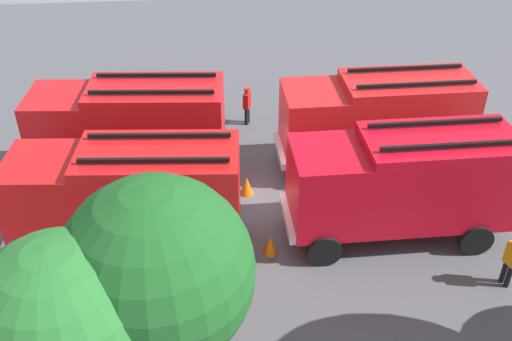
% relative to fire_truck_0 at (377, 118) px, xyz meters
% --- Properties ---
extents(ground_plane, '(46.85, 46.85, 0.00)m').
position_rel_fire_truck_0_xyz_m(ground_plane, '(4.74, 1.98, -2.15)').
color(ground_plane, '#4C4C51').
extents(fire_truck_0, '(7.23, 2.82, 3.88)m').
position_rel_fire_truck_0_xyz_m(fire_truck_0, '(0.00, 0.00, 0.00)').
color(fire_truck_0, red).
rests_on(fire_truck_0, ground).
extents(fire_truck_1, '(7.37, 3.23, 3.88)m').
position_rel_fire_truck_0_xyz_m(fire_truck_1, '(9.20, -0.34, 0.00)').
color(fire_truck_1, red).
rests_on(fire_truck_1, ground).
extents(fire_truck_2, '(7.23, 2.82, 3.88)m').
position_rel_fire_truck_0_xyz_m(fire_truck_2, '(0.27, 4.09, 0.00)').
color(fire_truck_2, red).
rests_on(fire_truck_2, ground).
extents(fire_truck_3, '(7.37, 3.21, 3.88)m').
position_rel_fire_truck_0_xyz_m(fire_truck_3, '(8.90, 4.01, 0.00)').
color(fire_truck_3, red).
rests_on(fire_truck_3, ground).
extents(firefighter_0, '(0.35, 0.47, 1.80)m').
position_rel_fire_truck_0_xyz_m(firefighter_0, '(-2.38, 6.74, -1.14)').
color(firefighter_0, black).
rests_on(firefighter_0, ground).
extents(firefighter_1, '(0.47, 0.33, 1.78)m').
position_rel_fire_truck_0_xyz_m(firefighter_1, '(8.75, -2.94, -1.15)').
color(firefighter_1, black).
rests_on(firefighter_1, ground).
extents(firefighter_2, '(0.39, 0.48, 1.69)m').
position_rel_fire_truck_0_xyz_m(firefighter_2, '(4.60, -3.87, -1.21)').
color(firefighter_2, black).
rests_on(firefighter_2, ground).
extents(tree_2, '(4.15, 4.15, 6.43)m').
position_rel_fire_truck_0_xyz_m(tree_2, '(7.53, 9.89, 2.17)').
color(tree_2, brown).
rests_on(tree_2, ground).
extents(tree_3, '(3.82, 3.82, 5.92)m').
position_rel_fire_truck_0_xyz_m(tree_3, '(9.27, 10.82, 1.83)').
color(tree_3, brown).
rests_on(tree_3, ground).
extents(traffic_cone_0, '(0.47, 0.47, 0.68)m').
position_rel_fire_truck_0_xyz_m(traffic_cone_0, '(4.52, 4.71, -1.81)').
color(traffic_cone_0, '#F2600C').
rests_on(traffic_cone_0, ground).
extents(traffic_cone_1, '(0.51, 0.51, 0.72)m').
position_rel_fire_truck_0_xyz_m(traffic_cone_1, '(5.03, 1.40, -1.79)').
color(traffic_cone_1, '#F2600C').
rests_on(traffic_cone_1, ground).
extents(traffic_cone_2, '(0.42, 0.42, 0.60)m').
position_rel_fire_truck_0_xyz_m(traffic_cone_2, '(8.94, 7.12, -1.85)').
color(traffic_cone_2, '#F2600C').
rests_on(traffic_cone_2, ground).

